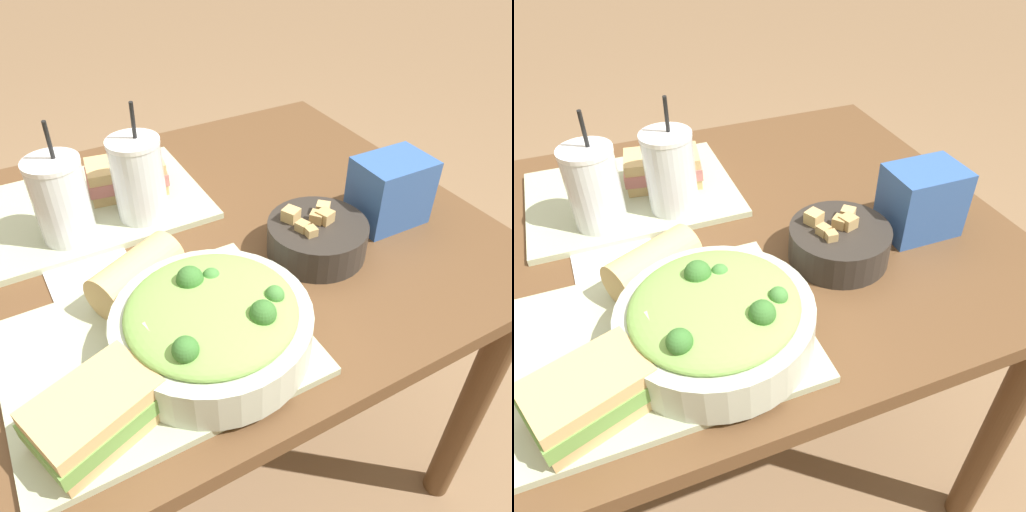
% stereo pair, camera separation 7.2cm
% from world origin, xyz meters
% --- Properties ---
extents(ground_plane, '(12.00, 12.00, 0.00)m').
position_xyz_m(ground_plane, '(0.00, 0.00, 0.00)').
color(ground_plane, '#846647').
extents(dining_table, '(1.29, 0.84, 0.73)m').
position_xyz_m(dining_table, '(0.00, 0.00, 0.63)').
color(dining_table, brown).
rests_on(dining_table, ground_plane).
extents(tray_near, '(0.39, 0.31, 0.01)m').
position_xyz_m(tray_near, '(-0.02, -0.22, 0.73)').
color(tray_near, '#B2BC99').
rests_on(tray_near, dining_table).
extents(tray_far, '(0.39, 0.31, 0.01)m').
position_xyz_m(tray_far, '(0.01, 0.17, 0.73)').
color(tray_far, '#B2BC99').
rests_on(tray_far, dining_table).
extents(salad_bowl, '(0.26, 0.26, 0.11)m').
position_xyz_m(salad_bowl, '(0.05, -0.26, 0.78)').
color(salad_bowl, beige).
rests_on(salad_bowl, tray_near).
extents(soup_bowl, '(0.17, 0.17, 0.08)m').
position_xyz_m(soup_bowl, '(0.30, -0.15, 0.76)').
color(soup_bowl, '#2D2823').
rests_on(soup_bowl, dining_table).
extents(sandwich_near, '(0.16, 0.13, 0.06)m').
position_xyz_m(sandwich_near, '(-0.12, -0.31, 0.77)').
color(sandwich_near, tan).
rests_on(sandwich_near, tray_near).
extents(baguette_near, '(0.16, 0.13, 0.07)m').
position_xyz_m(baguette_near, '(0.00, -0.11, 0.77)').
color(baguette_near, tan).
rests_on(baguette_near, tray_near).
extents(sandwich_far, '(0.16, 0.11, 0.06)m').
position_xyz_m(sandwich_far, '(0.08, 0.18, 0.77)').
color(sandwich_far, tan).
rests_on(sandwich_far, tray_far).
extents(drink_cup_dark, '(0.09, 0.09, 0.21)m').
position_xyz_m(drink_cup_dark, '(-0.06, 0.09, 0.81)').
color(drink_cup_dark, silver).
rests_on(drink_cup_dark, tray_far).
extents(drink_cup_red, '(0.09, 0.09, 0.21)m').
position_xyz_m(drink_cup_red, '(0.08, 0.09, 0.81)').
color(drink_cup_red, silver).
rests_on(drink_cup_red, tray_far).
extents(chip_bag, '(0.13, 0.10, 0.12)m').
position_xyz_m(chip_bag, '(0.47, -0.13, 0.79)').
color(chip_bag, '#335BA3').
rests_on(chip_bag, dining_table).
extents(napkin_folded, '(0.14, 0.10, 0.00)m').
position_xyz_m(napkin_folded, '(-0.05, -0.03, 0.73)').
color(napkin_folded, white).
rests_on(napkin_folded, dining_table).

